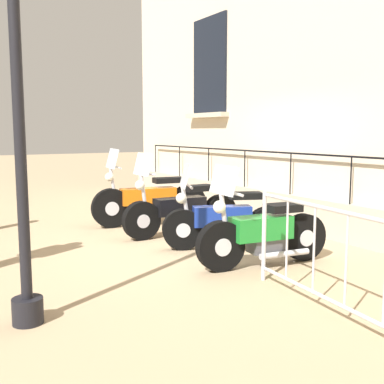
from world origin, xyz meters
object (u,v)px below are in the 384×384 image
object	(u,v)px
motorcycle_orange	(150,201)
motorcycle_green	(263,234)
motorcycle_black	(181,211)
motorcycle_blue	(224,222)
crowd_barrier	(329,257)

from	to	relation	value
motorcycle_orange	motorcycle_green	world-z (taller)	motorcycle_orange
motorcycle_orange	motorcycle_black	bearing A→B (deg)	93.14
motorcycle_black	motorcycle_blue	xyz separation A→B (m)	(-0.09, 1.12, -0.02)
motorcycle_orange	crowd_barrier	world-z (taller)	motorcycle_orange
motorcycle_orange	motorcycle_blue	world-z (taller)	motorcycle_orange
motorcycle_black	motorcycle_green	bearing A→B (deg)	89.74
motorcycle_orange	motorcycle_black	world-z (taller)	motorcycle_orange
motorcycle_black	motorcycle_green	world-z (taller)	motorcycle_black
motorcycle_blue	crowd_barrier	distance (m)	2.72
motorcycle_black	motorcycle_orange	bearing A→B (deg)	-86.86
motorcycle_green	crowd_barrier	world-z (taller)	motorcycle_green
motorcycle_orange	motorcycle_green	xyz separation A→B (m)	(-0.05, 3.23, -0.03)
motorcycle_orange	motorcycle_blue	xyz separation A→B (m)	(-0.15, 2.20, -0.05)
motorcycle_orange	crowd_barrier	distance (m)	4.86
motorcycle_black	motorcycle_blue	world-z (taller)	motorcycle_black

